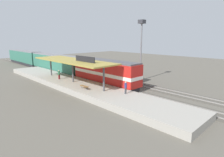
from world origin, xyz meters
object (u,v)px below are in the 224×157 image
object	(u,v)px
platform_bench	(84,86)
freight_car	(113,70)
passenger_carriage_rear	(24,57)
light_mast	(141,38)
person_waiting	(126,87)
locomotive	(105,72)
person_walking	(59,74)
passenger_carriage_front	(56,63)

from	to	relation	value
platform_bench	freight_car	world-z (taller)	freight_car
passenger_carriage_rear	light_mast	bearing A→B (deg)	-79.13
person_waiting	freight_car	bearing A→B (deg)	52.67
locomotive	person_walking	size ratio (longest dim) A/B	8.44
platform_bench	person_walking	size ratio (longest dim) A/B	0.99
light_mast	person_walking	size ratio (longest dim) A/B	6.84
locomotive	freight_car	world-z (taller)	locomotive
passenger_carriage_front	freight_car	bearing A→B (deg)	-73.43
platform_bench	freight_car	bearing A→B (deg)	23.39
passenger_carriage_front	light_mast	distance (m)	22.17
person_waiting	person_walking	world-z (taller)	same
passenger_carriage_front	light_mast	world-z (taller)	light_mast
passenger_carriage_front	person_waiting	distance (m)	26.09
person_waiting	person_walking	size ratio (longest dim) A/B	1.00
passenger_carriage_rear	person_waiting	world-z (taller)	passenger_carriage_rear
passenger_carriage_rear	person_walking	xyz separation A→B (m)	(-5.24, -31.96, -0.46)
platform_bench	passenger_carriage_front	size ratio (longest dim) A/B	0.08
passenger_carriage_rear	freight_car	xyz separation A→B (m)	(4.60, -36.26, -0.34)
person_walking	freight_car	bearing A→B (deg)	-23.64
passenger_carriage_front	freight_car	xyz separation A→B (m)	(4.60, -15.46, -0.34)
platform_bench	locomotive	size ratio (longest dim) A/B	0.12
locomotive	freight_car	bearing A→B (deg)	28.89
platform_bench	light_mast	size ratio (longest dim) A/B	0.15
person_walking	passenger_carriage_front	bearing A→B (deg)	64.85
person_waiting	passenger_carriage_rear	bearing A→B (deg)	85.91
locomotive	passenger_carriage_rear	bearing A→B (deg)	90.00
platform_bench	passenger_carriage_rear	distance (m)	41.30
passenger_carriage_front	person_walking	world-z (taller)	passenger_carriage_front
locomotive	person_walking	world-z (taller)	locomotive
locomotive	passenger_carriage_front	size ratio (longest dim) A/B	0.72
locomotive	freight_car	xyz separation A→B (m)	(4.60, 2.54, -0.44)
locomotive	person_waiting	size ratio (longest dim) A/B	8.44
person_waiting	person_walking	distance (m)	14.84
freight_car	light_mast	size ratio (longest dim) A/B	1.03
light_mast	person_waiting	bearing A→B (deg)	-151.56
person_waiting	person_walking	bearing A→B (deg)	97.35
locomotive	person_waiting	bearing A→B (deg)	-112.99
light_mast	person_walking	world-z (taller)	light_mast
freight_car	person_waiting	xyz separation A→B (m)	(-7.94, -10.41, -0.12)
platform_bench	person_waiting	world-z (taller)	person_waiting
freight_car	person_walking	xyz separation A→B (m)	(-9.84, 4.31, -0.12)
platform_bench	passenger_carriage_front	world-z (taller)	passenger_carriage_front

